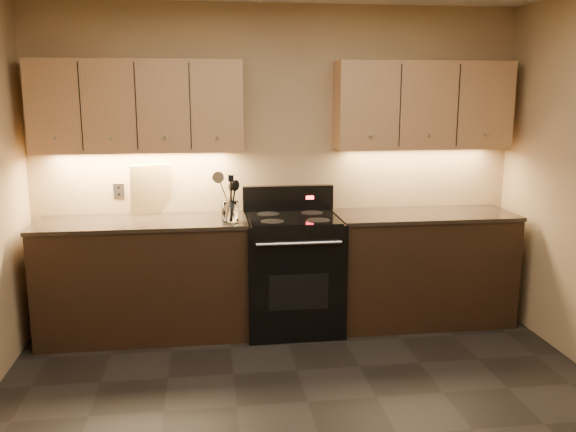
# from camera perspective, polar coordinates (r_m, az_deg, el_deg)

# --- Properties ---
(wall_back) EXTENTS (4.00, 0.04, 2.60)m
(wall_back) POSITION_cam_1_polar(r_m,az_deg,el_deg) (5.09, -0.96, 4.69)
(wall_back) COLOR tan
(wall_back) RESTS_ON ground
(counter_left) EXTENTS (1.62, 0.62, 0.93)m
(counter_left) POSITION_cam_1_polar(r_m,az_deg,el_deg) (4.96, -13.29, -5.68)
(counter_left) COLOR black
(counter_left) RESTS_ON ground
(counter_right) EXTENTS (1.46, 0.62, 0.93)m
(counter_right) POSITION_cam_1_polar(r_m,az_deg,el_deg) (5.24, 12.43, -4.70)
(counter_right) COLOR black
(counter_right) RESTS_ON ground
(stove) EXTENTS (0.76, 0.68, 1.14)m
(stove) POSITION_cam_1_polar(r_m,az_deg,el_deg) (4.96, 0.43, -5.20)
(stove) COLOR black
(stove) RESTS_ON ground
(upper_cab_left) EXTENTS (1.60, 0.30, 0.70)m
(upper_cab_left) POSITION_cam_1_polar(r_m,az_deg,el_deg) (4.90, -13.86, 9.95)
(upper_cab_left) COLOR tan
(upper_cab_left) RESTS_ON wall_back
(upper_cab_right) EXTENTS (1.44, 0.30, 0.70)m
(upper_cab_right) POSITION_cam_1_polar(r_m,az_deg,el_deg) (5.18, 12.51, 10.09)
(upper_cab_right) COLOR tan
(upper_cab_right) RESTS_ON wall_back
(outlet_plate) EXTENTS (0.08, 0.01, 0.12)m
(outlet_plate) POSITION_cam_1_polar(r_m,az_deg,el_deg) (5.12, -15.55, 2.28)
(outlet_plate) COLOR #B2B5BA
(outlet_plate) RESTS_ON wall_back
(utensil_crock) EXTENTS (0.13, 0.13, 0.16)m
(utensil_crock) POSITION_cam_1_polar(r_m,az_deg,el_deg) (4.67, -5.43, 0.34)
(utensil_crock) COLOR white
(utensil_crock) RESTS_ON counter_left
(cutting_board) EXTENTS (0.35, 0.19, 0.41)m
(cutting_board) POSITION_cam_1_polar(r_m,az_deg,el_deg) (5.05, -12.73, 2.45)
(cutting_board) COLOR #D9B675
(cutting_board) RESTS_ON counter_left
(wooden_spoon) EXTENTS (0.12, 0.13, 0.31)m
(wooden_spoon) POSITION_cam_1_polar(r_m,az_deg,el_deg) (4.64, -5.78, 1.38)
(wooden_spoon) COLOR #D9B675
(wooden_spoon) RESTS_ON utensil_crock
(black_spoon) EXTENTS (0.11, 0.09, 0.32)m
(black_spoon) POSITION_cam_1_polar(r_m,az_deg,el_deg) (4.67, -5.46, 1.50)
(black_spoon) COLOR black
(black_spoon) RESTS_ON utensil_crock
(black_turner) EXTENTS (0.10, 0.16, 0.37)m
(black_turner) POSITION_cam_1_polar(r_m,az_deg,el_deg) (4.63, -5.37, 1.74)
(black_turner) COLOR black
(black_turner) RESTS_ON utensil_crock
(steel_skimmer) EXTENTS (0.22, 0.14, 0.39)m
(steel_skimmer) POSITION_cam_1_polar(r_m,az_deg,el_deg) (4.64, -5.02, 1.87)
(steel_skimmer) COLOR silver
(steel_skimmer) RESTS_ON utensil_crock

